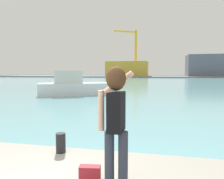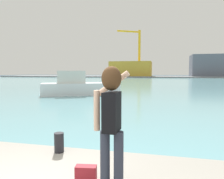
{
  "view_description": "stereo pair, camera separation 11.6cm",
  "coord_description": "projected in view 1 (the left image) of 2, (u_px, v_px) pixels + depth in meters",
  "views": [
    {
      "loc": [
        1.6,
        -2.34,
        2.26
      ],
      "look_at": [
        0.21,
        4.13,
        1.73
      ],
      "focal_mm": 34.69,
      "sensor_mm": 36.0,
      "label": 1
    },
    {
      "loc": [
        1.71,
        -2.31,
        2.26
      ],
      "look_at": [
        0.21,
        4.13,
        1.73
      ],
      "focal_mm": 34.69,
      "sensor_mm": 36.0,
      "label": 2
    }
  ],
  "objects": [
    {
      "name": "harbor_water",
      "position": [
        152.0,
        81.0,
        53.46
      ],
      "size": [
        140.0,
        100.0,
        0.02
      ],
      "primitive_type": "cube",
      "color": "#6BA8B2",
      "rests_on": "ground_plane"
    },
    {
      "name": "port_crane",
      "position": [
        134.0,
        49.0,
        90.24
      ],
      "size": [
        9.07,
        5.56,
        19.13
      ],
      "color": "yellow",
      "rests_on": "far_shore_dock"
    },
    {
      "name": "ground_plane",
      "position": [
        152.0,
        81.0,
        51.51
      ],
      "size": [
        220.0,
        220.0,
        0.0
      ],
      "primitive_type": "plane",
      "color": "#334751"
    },
    {
      "name": "harbor_bollard",
      "position": [
        61.0,
        143.0,
        4.46
      ],
      "size": [
        0.2,
        0.2,
        0.4
      ],
      "primitive_type": "cylinder",
      "color": "black",
      "rests_on": "quay_promenade"
    },
    {
      "name": "warehouse_left",
      "position": [
        127.0,
        69.0,
        93.7
      ],
      "size": [
        17.4,
        10.62,
        6.22
      ],
      "primitive_type": "cube",
      "color": "gold",
      "rests_on": "far_shore_dock"
    },
    {
      "name": "warehouse_right",
      "position": [
        207.0,
        66.0,
        89.47
      ],
      "size": [
        16.29,
        11.52,
        8.78
      ],
      "primitive_type": "cube",
      "color": "slate",
      "rests_on": "far_shore_dock"
    },
    {
      "name": "boat_moored",
      "position": [
        76.0,
        86.0,
        21.13
      ],
      "size": [
        7.67,
        5.41,
        2.36
      ],
      "rotation": [
        0.0,
        0.0,
        0.48
      ],
      "color": "white",
      "rests_on": "harbor_water"
    },
    {
      "name": "far_shore_dock",
      "position": [
        155.0,
        77.0,
        92.42
      ],
      "size": [
        140.0,
        20.0,
        0.49
      ],
      "primitive_type": "cube",
      "color": "gray",
      "rests_on": "ground_plane"
    },
    {
      "name": "handbag",
      "position": [
        90.0,
        174.0,
        3.28
      ],
      "size": [
        0.34,
        0.18,
        0.24
      ],
      "primitive_type": "cube",
      "rotation": [
        0.0,
        0.0,
        0.14
      ],
      "color": "maroon",
      "rests_on": "quay_promenade"
    },
    {
      "name": "person_photographer",
      "position": [
        116.0,
        114.0,
        3.06
      ],
      "size": [
        0.53,
        0.55,
        1.74
      ],
      "rotation": [
        0.0,
        0.0,
        1.52
      ],
      "color": "#2D3342",
      "rests_on": "quay_promenade"
    }
  ]
}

